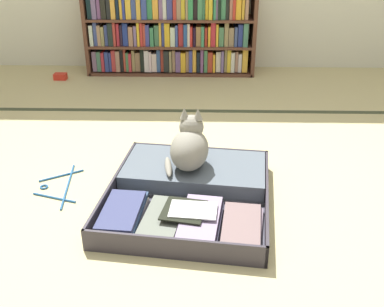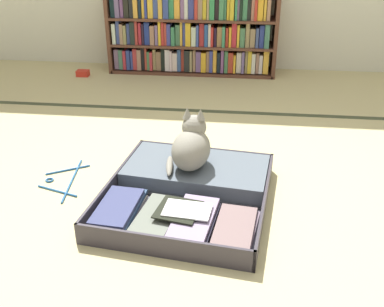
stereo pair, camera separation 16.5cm
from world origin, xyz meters
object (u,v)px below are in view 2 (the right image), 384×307
object	(u,v)px
clothes_hanger	(65,180)
small_red_pouch	(83,73)
open_suitcase	(188,189)
black_cat	(192,146)
bookshelf	(192,32)

from	to	relation	value
clothes_hanger	small_red_pouch	world-z (taller)	small_red_pouch
open_suitcase	black_cat	size ratio (longest dim) A/B	3.06
clothes_hanger	black_cat	bearing A→B (deg)	4.77
bookshelf	small_red_pouch	distance (m)	0.98
clothes_hanger	bookshelf	bearing A→B (deg)	77.92
open_suitcase	black_cat	world-z (taller)	black_cat
open_suitcase	bookshelf	bearing A→B (deg)	96.27
bookshelf	black_cat	distance (m)	1.89
bookshelf	clothes_hanger	xyz separation A→B (m)	(-0.41, -1.93, -0.33)
black_cat	clothes_hanger	distance (m)	0.66
bookshelf	clothes_hanger	world-z (taller)	bookshelf
bookshelf	black_cat	bearing A→B (deg)	-83.31
bookshelf	open_suitcase	xyz separation A→B (m)	(0.22, -2.00, -0.30)
bookshelf	clothes_hanger	size ratio (longest dim) A/B	3.39
bookshelf	open_suitcase	size ratio (longest dim) A/B	1.61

